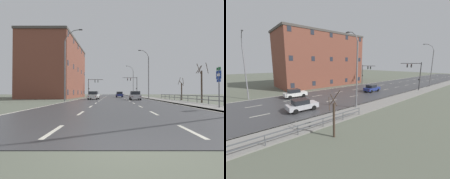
# 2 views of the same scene
# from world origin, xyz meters

# --- Properties ---
(ground_plane) EXTENTS (160.00, 160.00, 0.12)m
(ground_plane) POSITION_xyz_m (0.00, 48.00, -0.06)
(ground_plane) COLOR #5B6051
(road_asphalt_strip) EXTENTS (14.00, 120.00, 0.03)m
(road_asphalt_strip) POSITION_xyz_m (0.00, 60.00, 0.01)
(road_asphalt_strip) COLOR #3D3D3F
(road_asphalt_strip) RESTS_ON ground
(sidewalk_right) EXTENTS (3.00, 120.00, 0.12)m
(sidewalk_right) POSITION_xyz_m (8.43, 60.00, 0.06)
(sidewalk_right) COLOR gray
(sidewalk_right) RESTS_ON ground
(street_lamp_midground) EXTENTS (2.32, 0.24, 10.61)m
(street_lamp_midground) POSITION_xyz_m (7.46, 34.88, 5.21)
(street_lamp_midground) COLOR slate
(street_lamp_midground) RESTS_ON ground
(street_lamp_distant) EXTENTS (2.79, 0.24, 11.36)m
(street_lamp_distant) POSITION_xyz_m (7.42, 63.15, 5.53)
(street_lamp_distant) COLOR slate
(street_lamp_distant) RESTS_ON ground
(street_lamp_left_bank) EXTENTS (2.78, 0.24, 11.15)m
(street_lamp_left_bank) POSITION_xyz_m (-7.42, 23.57, 5.43)
(street_lamp_left_bank) COLOR slate
(street_lamp_left_bank) RESTS_ON ground
(traffic_signal_right) EXTENTS (4.84, 0.36, 6.49)m
(traffic_signal_right) POSITION_xyz_m (6.77, 55.37, 4.42)
(traffic_signal_right) COLOR #38383A
(traffic_signal_right) RESTS_ON ground
(traffic_signal_left) EXTENTS (4.76, 0.36, 5.76)m
(traffic_signal_left) POSITION_xyz_m (-6.73, 53.70, 3.96)
(traffic_signal_left) COLOR #38383A
(traffic_signal_left) RESTS_ON ground
(car_near_right) EXTENTS (1.88, 4.12, 1.57)m
(car_near_right) POSITION_xyz_m (3.82, 28.40, 0.80)
(car_near_right) COLOR #B7B7BC
(car_near_right) RESTS_ON ground
(car_mid_centre) EXTENTS (1.97, 4.17, 1.57)m
(car_mid_centre) POSITION_xyz_m (1.71, 46.04, 0.80)
(car_mid_centre) COLOR navy
(car_mid_centre) RESTS_ON ground
(car_far_right) EXTENTS (2.00, 4.18, 1.57)m
(car_far_right) POSITION_xyz_m (-3.87, 30.54, 0.80)
(car_far_right) COLOR silver
(car_far_right) RESTS_ON ground
(brick_building) EXTENTS (10.80, 24.33, 14.39)m
(brick_building) POSITION_xyz_m (-14.54, 42.93, 7.20)
(brick_building) COLOR brown
(brick_building) RESTS_ON ground
(bare_tree_mid) EXTENTS (1.01, 1.20, 4.06)m
(bare_tree_mid) POSITION_xyz_m (11.92, 27.61, 1.75)
(bare_tree_mid) COLOR #423328
(bare_tree_mid) RESTS_ON ground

